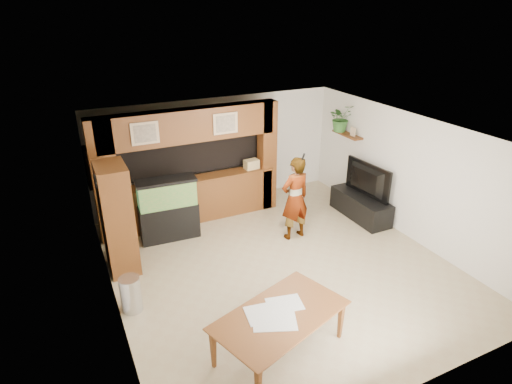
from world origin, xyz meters
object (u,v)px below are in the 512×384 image
television (363,180)px  dining_table (282,334)px  aquarium (168,210)px  pantry_cabinet (117,219)px  person (295,198)px

television → dining_table: television is taller
aquarium → television: (4.25, -0.98, 0.26)m
aquarium → dining_table: 3.96m
aquarium → pantry_cabinet: bearing=-143.9°
person → dining_table: person is taller
aquarium → television: bearing=-9.6°
aquarium → television: size_ratio=1.01×
dining_table → television: bearing=19.8°
television → dining_table: bearing=123.8°
aquarium → dining_table: size_ratio=0.71×
aquarium → television: aquarium is taller
aquarium → person: person is taller
pantry_cabinet → television: bearing=-2.9°
person → aquarium: bearing=-30.7°
television → pantry_cabinet: bearing=82.6°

